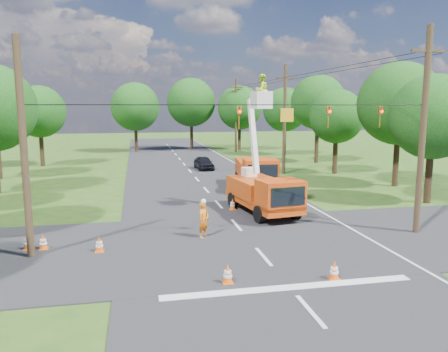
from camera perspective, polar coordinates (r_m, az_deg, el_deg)
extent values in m
plane|color=#254C17|center=(37.60, -3.55, -0.48)|extent=(140.00, 140.00, 0.00)
cube|color=black|center=(37.60, -3.55, -0.48)|extent=(12.00, 100.00, 0.06)
cube|color=black|center=(20.38, 3.56, -8.74)|extent=(56.00, 10.00, 0.07)
cube|color=silver|center=(15.74, 8.62, -14.35)|extent=(9.00, 0.45, 0.02)
cube|color=silver|center=(38.76, 4.68, -0.21)|extent=(0.12, 90.00, 0.02)
cube|color=#D2400E|center=(25.77, 5.02, -3.24)|extent=(3.20, 6.50, 0.47)
cube|color=#D2400E|center=(23.65, 7.34, -2.40)|extent=(2.52, 2.09, 1.56)
cube|color=black|center=(22.87, 8.36, -2.68)|extent=(1.96, 0.36, 0.99)
cube|color=#D2400E|center=(26.38, 4.27, -1.50)|extent=(2.99, 4.16, 1.04)
cylinder|color=black|center=(23.64, 4.64, -5.04)|extent=(0.47, 0.99, 0.95)
cylinder|color=black|center=(24.61, 9.27, -4.56)|extent=(0.47, 0.99, 0.95)
cylinder|color=black|center=(27.18, 1.16, -3.15)|extent=(0.47, 0.99, 0.95)
cylinder|color=black|center=(28.02, 5.32, -2.81)|extent=(0.47, 0.99, 0.95)
cube|color=silver|center=(27.28, 3.30, 0.52)|extent=(0.89, 0.89, 0.57)
cube|color=silver|center=(26.51, 3.84, 5.23)|extent=(0.50, 1.41, 4.50)
cube|color=silver|center=(25.46, 4.90, 9.85)|extent=(1.12, 1.12, 0.99)
imported|color=#C6E526|center=(25.48, 4.92, 11.09)|extent=(1.10, 1.02, 1.83)
cube|color=#D2400E|center=(33.84, 4.15, -0.19)|extent=(3.25, 6.91, 0.50)
cube|color=#D2400E|center=(31.38, 4.81, 0.67)|extent=(2.66, 2.17, 1.66)
cube|color=black|center=(30.46, 5.09, 0.52)|extent=(2.10, 0.33, 1.05)
cube|color=#D2400E|center=(34.61, 3.95, 1.19)|extent=(3.10, 4.40, 1.11)
cylinder|color=black|center=(31.68, 2.62, -1.34)|extent=(0.48, 1.06, 1.02)
cylinder|color=black|center=(32.04, 6.76, -1.27)|extent=(0.48, 1.06, 1.02)
cylinder|color=black|center=(35.81, 1.81, -0.12)|extent=(0.48, 1.06, 1.02)
cylinder|color=black|center=(36.13, 5.48, -0.08)|extent=(0.48, 1.06, 1.02)
imported|color=#FFA015|center=(20.92, -2.68, -5.75)|extent=(0.75, 0.74, 1.75)
imported|color=black|center=(43.68, -2.66, 1.72)|extent=(1.79, 3.92, 1.30)
cone|color=#EF570C|center=(15.83, 0.49, -12.61)|extent=(0.36, 0.36, 0.70)
cube|color=#EF570C|center=(15.96, 0.49, -13.74)|extent=(0.38, 0.38, 0.04)
cylinder|color=white|center=(15.81, 0.49, -12.41)|extent=(0.26, 0.26, 0.09)
cylinder|color=white|center=(15.86, 0.49, -12.91)|extent=(0.31, 0.31, 0.09)
cone|color=#EF570C|center=(16.64, 14.21, -11.79)|extent=(0.36, 0.36, 0.70)
cube|color=#EF570C|center=(16.76, 14.16, -12.88)|extent=(0.38, 0.38, 0.04)
cylinder|color=white|center=(16.62, 14.21, -11.60)|extent=(0.26, 0.26, 0.09)
cylinder|color=white|center=(16.67, 14.19, -12.08)|extent=(0.31, 0.31, 0.09)
cone|color=#EF570C|center=(26.53, 1.13, -3.67)|extent=(0.36, 0.36, 0.70)
cube|color=#EF570C|center=(26.60, 1.12, -4.38)|extent=(0.38, 0.38, 0.04)
cylinder|color=white|center=(26.51, 1.13, -3.54)|extent=(0.26, 0.26, 0.09)
cylinder|color=white|center=(26.55, 1.13, -3.86)|extent=(0.31, 0.31, 0.09)
cone|color=#EF570C|center=(29.88, 3.51, -2.23)|extent=(0.36, 0.36, 0.70)
cube|color=#EF570C|center=(29.95, 3.51, -2.87)|extent=(0.38, 0.38, 0.04)
cylinder|color=white|center=(29.87, 3.52, -2.12)|extent=(0.26, 0.26, 0.09)
cylinder|color=white|center=(29.90, 3.51, -2.40)|extent=(0.31, 0.31, 0.09)
cone|color=#EF570C|center=(19.76, -15.97, -8.51)|extent=(0.36, 0.36, 0.70)
cube|color=#EF570C|center=(19.86, -15.93, -9.44)|extent=(0.38, 0.38, 0.04)
cylinder|color=white|center=(19.74, -15.98, -8.34)|extent=(0.26, 0.26, 0.09)
cylinder|color=white|center=(19.78, -15.96, -8.76)|extent=(0.31, 0.31, 0.09)
cone|color=#EF570C|center=(20.89, -22.55, -7.90)|extent=(0.36, 0.36, 0.70)
cube|color=#EF570C|center=(20.99, -22.49, -8.79)|extent=(0.38, 0.38, 0.04)
cylinder|color=white|center=(20.88, -22.56, -7.74)|extent=(0.26, 0.26, 0.09)
cylinder|color=white|center=(20.92, -22.53, -8.13)|extent=(0.31, 0.31, 0.09)
cone|color=#EF570C|center=(21.11, -24.26, -7.84)|extent=(0.36, 0.36, 0.70)
cube|color=#EF570C|center=(21.20, -24.20, -8.72)|extent=(0.38, 0.38, 0.04)
cylinder|color=white|center=(21.09, -24.27, -7.68)|extent=(0.26, 0.26, 0.09)
cylinder|color=white|center=(21.13, -24.24, -8.07)|extent=(0.31, 0.31, 0.09)
cylinder|color=#4C3823|center=(23.17, 24.54, 5.22)|extent=(0.30, 0.30, 10.00)
cube|color=#4C3823|center=(23.28, 25.17, 14.58)|extent=(1.80, 0.12, 0.12)
cylinder|color=#4C3823|center=(41.06, 7.91, 7.27)|extent=(0.30, 0.30, 10.00)
cube|color=#4C3823|center=(41.12, 8.03, 12.57)|extent=(1.80, 0.12, 0.12)
cylinder|color=#4C3823|center=(60.29, 1.56, 7.90)|extent=(0.30, 0.30, 10.00)
cube|color=#4C3823|center=(60.34, 1.58, 11.51)|extent=(1.80, 0.12, 0.12)
cylinder|color=#4C3823|center=(19.33, -24.69, 3.11)|extent=(0.30, 0.30, 9.00)
cylinder|color=black|center=(19.28, 2.29, 9.28)|extent=(18.00, 0.04, 0.04)
cube|color=orange|center=(19.89, 8.23, 7.89)|extent=(0.60, 0.05, 0.60)
imported|color=orange|center=(19.27, 1.99, 7.64)|extent=(0.16, 0.20, 1.00)
sphere|color=#FF0C0C|center=(19.15, 2.08, 8.38)|extent=(0.14, 0.14, 0.14)
imported|color=orange|center=(20.65, 13.50, 7.50)|extent=(0.16, 0.20, 1.00)
sphere|color=#FF0C0C|center=(20.54, 13.67, 8.18)|extent=(0.14, 0.14, 0.14)
imported|color=orange|center=(21.87, 19.74, 7.29)|extent=(0.16, 0.20, 1.00)
sphere|color=#FF0C0C|center=(21.76, 19.94, 7.93)|extent=(0.14, 0.14, 0.14)
cylinder|color=#382616|center=(49.87, -22.71, 3.53)|extent=(0.44, 0.44, 4.05)
sphere|color=#12390F|center=(49.70, -22.97, 7.75)|extent=(5.40, 5.40, 5.40)
cylinder|color=#382616|center=(31.22, 25.19, 0.38)|extent=(0.44, 0.44, 3.96)
sphere|color=#12390F|center=(30.94, 25.64, 6.99)|extent=(5.40, 5.40, 5.40)
cylinder|color=#382616|center=(36.92, 21.58, 2.31)|extent=(0.44, 0.44, 4.58)
sphere|color=#12390F|center=(36.71, 21.96, 8.77)|extent=(6.40, 6.40, 6.40)
cylinder|color=#382616|center=(42.15, 14.32, 2.88)|extent=(0.44, 0.44, 3.78)
sphere|color=#12390F|center=(41.94, 14.50, 7.56)|extent=(5.00, 5.00, 5.00)
cylinder|color=#382616|center=(50.01, 12.02, 4.45)|extent=(0.44, 0.44, 4.75)
sphere|color=#12390F|center=(49.87, 12.19, 9.41)|extent=(6.00, 6.00, 6.00)
cylinder|color=#382616|center=(57.10, 7.90, 4.80)|extent=(0.44, 0.44, 4.14)
sphere|color=#12390F|center=(56.95, 7.98, 8.58)|extent=(5.60, 5.60, 5.60)
cylinder|color=#382616|center=(61.86, -11.42, 5.16)|extent=(0.44, 0.44, 4.40)
sphere|color=#12390F|center=(61.73, -11.54, 8.86)|extent=(6.60, 6.60, 6.60)
cylinder|color=#382616|center=(64.36, -4.26, 5.65)|extent=(0.44, 0.44, 4.84)
sphere|color=#12390F|center=(64.25, -4.30, 9.57)|extent=(7.00, 7.00, 7.00)
cylinder|color=#382616|center=(62.59, 2.03, 5.33)|extent=(0.44, 0.44, 4.31)
sphere|color=#12390F|center=(62.46, 2.05, 8.92)|extent=(6.20, 6.20, 6.20)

